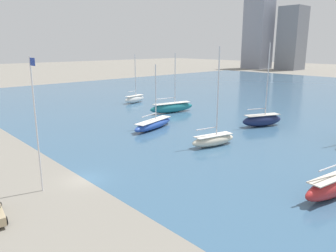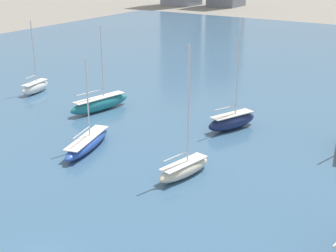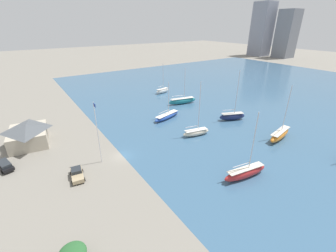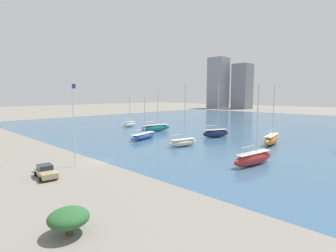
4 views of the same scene
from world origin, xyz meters
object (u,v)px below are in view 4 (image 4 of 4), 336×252
object	(u,v)px
sailboat_white	(129,124)
sailboat_orange	(271,139)
sailboat_cream	(183,142)
parked_pickup_tan	(46,171)
flag_pole	(74,122)
sailboat_red	(253,158)
sailboat_blue	(143,136)
sailboat_navy	(216,133)
sailboat_teal	(156,128)

from	to	relation	value
sailboat_white	sailboat_orange	bearing A→B (deg)	-6.28
sailboat_cream	parked_pickup_tan	bearing A→B (deg)	-76.72
flag_pole	sailboat_orange	bearing A→B (deg)	70.05
sailboat_cream	sailboat_red	size ratio (longest dim) A/B	1.07
sailboat_white	sailboat_blue	xyz separation A→B (m)	(23.40, -13.33, -0.20)
flag_pole	sailboat_white	distance (m)	51.69
sailboat_navy	flag_pole	bearing A→B (deg)	-67.51
sailboat_blue	flag_pole	bearing A→B (deg)	-79.54
sailboat_red	sailboat_blue	size ratio (longest dim) A/B	1.19
sailboat_blue	sailboat_cream	bearing A→B (deg)	-15.69
sailboat_blue	parked_pickup_tan	bearing A→B (deg)	-79.87
flag_pole	sailboat_red	xyz separation A→B (m)	(19.91, 20.38, -5.91)
sailboat_white	sailboat_orange	size ratio (longest dim) A/B	0.89
sailboat_cream	sailboat_blue	bearing A→B (deg)	-168.44
parked_pickup_tan	sailboat_white	bearing A→B (deg)	49.14
sailboat_teal	sailboat_navy	world-z (taller)	sailboat_navy
sailboat_navy	sailboat_white	bearing A→B (deg)	-154.26
flag_pole	parked_pickup_tan	world-z (taller)	flag_pole
sailboat_blue	parked_pickup_tan	distance (m)	32.82
sailboat_blue	sailboat_teal	bearing A→B (deg)	108.90
sailboat_white	parked_pickup_tan	bearing A→B (deg)	-58.11
sailboat_teal	sailboat_blue	distance (m)	14.54
sailboat_orange	sailboat_white	bearing A→B (deg)	172.23
sailboat_white	parked_pickup_tan	world-z (taller)	sailboat_white
flag_pole	sailboat_white	size ratio (longest dim) A/B	1.10
sailboat_white	sailboat_navy	xyz separation A→B (m)	(34.98, 2.16, 0.11)
sailboat_cream	sailboat_red	bearing A→B (deg)	0.30
sailboat_red	sailboat_orange	bearing A→B (deg)	113.75
sailboat_cream	sailboat_blue	xyz separation A→B (m)	(-13.41, 0.03, -0.11)
sailboat_cream	flag_pole	bearing A→B (deg)	-82.24
sailboat_white	sailboat_blue	world-z (taller)	sailboat_white
sailboat_orange	sailboat_teal	bearing A→B (deg)	175.79
sailboat_navy	sailboat_orange	size ratio (longest dim) A/B	1.08
sailboat_teal	sailboat_red	size ratio (longest dim) A/B	0.96
sailboat_orange	parked_pickup_tan	bearing A→B (deg)	-115.72
sailboat_white	sailboat_orange	xyz separation A→B (m)	(49.73, 2.69, 0.13)
flag_pole	sailboat_white	world-z (taller)	flag_pole
sailboat_red	sailboat_navy	size ratio (longest dim) A/B	0.90
sailboat_teal	sailboat_blue	xyz separation A→B (m)	(8.23, -11.98, -0.27)
flag_pole	sailboat_teal	bearing A→B (deg)	119.01
parked_pickup_tan	sailboat_orange	bearing A→B (deg)	-6.98
sailboat_teal	sailboat_red	distance (m)	42.88
sailboat_cream	sailboat_blue	world-z (taller)	sailboat_cream
sailboat_white	sailboat_navy	distance (m)	35.04
sailboat_red	sailboat_blue	distance (m)	31.89
sailboat_navy	parked_pickup_tan	xyz separation A→B (m)	(2.67, -45.05, -0.34)
sailboat_teal	sailboat_cream	bearing A→B (deg)	-17.35
sailboat_white	sailboat_orange	world-z (taller)	sailboat_orange
sailboat_white	sailboat_cream	distance (m)	39.16
sailboat_navy	sailboat_orange	world-z (taller)	sailboat_navy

